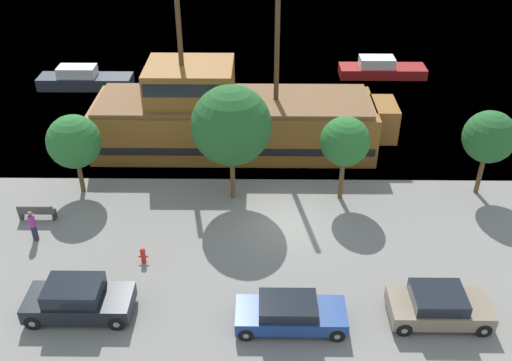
% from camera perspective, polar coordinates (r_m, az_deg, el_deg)
% --- Properties ---
extents(ground_plane, '(160.00, 160.00, 0.00)m').
position_cam_1_polar(ground_plane, '(28.26, 2.73, -4.25)').
color(ground_plane, gray).
extents(pirate_ship, '(17.68, 4.96, 11.03)m').
position_cam_1_polar(pirate_ship, '(33.83, -2.52, 6.27)').
color(pirate_ship, brown).
rests_on(pirate_ship, water_surface).
extents(moored_boat_dockside, '(6.57, 1.98, 1.50)m').
position_cam_1_polar(moored_boat_dockside, '(45.72, 12.39, 10.83)').
color(moored_boat_dockside, maroon).
rests_on(moored_boat_dockside, water_surface).
extents(moored_boat_outer, '(6.82, 1.83, 1.63)m').
position_cam_1_polar(moored_boat_outer, '(44.47, -16.81, 9.64)').
color(moored_boat_outer, '#2D333D').
rests_on(moored_boat_outer, water_surface).
extents(parked_car_curb_front, '(4.22, 1.89, 1.54)m').
position_cam_1_polar(parked_car_curb_front, '(24.16, -17.38, -11.29)').
color(parked_car_curb_front, black).
rests_on(parked_car_curb_front, ground_plane).
extents(parked_car_curb_mid, '(3.93, 1.99, 1.38)m').
position_cam_1_polar(parked_car_curb_mid, '(24.05, 17.80, -11.85)').
color(parked_car_curb_mid, '#7F705B').
rests_on(parked_car_curb_mid, ground_plane).
extents(parked_car_curb_rear, '(4.31, 1.78, 1.26)m').
position_cam_1_polar(parked_car_curb_rear, '(22.78, 3.43, -13.12)').
color(parked_car_curb_rear, navy).
rests_on(parked_car_curb_rear, ground_plane).
extents(fire_hydrant, '(0.42, 0.25, 0.76)m').
position_cam_1_polar(fire_hydrant, '(26.18, -11.23, -7.29)').
color(fire_hydrant, red).
rests_on(fire_hydrant, ground_plane).
extents(bench_promenade_east, '(1.77, 0.45, 0.85)m').
position_cam_1_polar(bench_promenade_east, '(30.23, -21.09, -2.96)').
color(bench_promenade_east, '#4C4742').
rests_on(bench_promenade_east, ground_plane).
extents(pedestrian_walking_near, '(0.32, 0.32, 1.62)m').
position_cam_1_polar(pedestrian_walking_near, '(28.67, -21.42, -4.22)').
color(pedestrian_walking_near, '#232838').
rests_on(pedestrian_walking_near, ground_plane).
extents(tree_row_east, '(2.77, 2.77, 4.38)m').
position_cam_1_polar(tree_row_east, '(30.49, -17.74, 3.72)').
color(tree_row_east, brown).
rests_on(tree_row_east, ground_plane).
extents(tree_row_mideast, '(3.99, 3.99, 6.23)m').
position_cam_1_polar(tree_row_mideast, '(27.94, -2.49, 5.53)').
color(tree_row_mideast, brown).
rests_on(tree_row_mideast, ground_plane).
extents(tree_row_midwest, '(2.50, 2.50, 4.61)m').
position_cam_1_polar(tree_row_midwest, '(28.65, 8.89, 3.86)').
color(tree_row_midwest, brown).
rests_on(tree_row_midwest, ground_plane).
extents(tree_row_west, '(2.66, 2.66, 4.68)m').
position_cam_1_polar(tree_row_west, '(31.07, 22.29, 4.04)').
color(tree_row_west, brown).
rests_on(tree_row_west, ground_plane).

